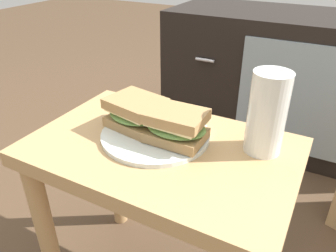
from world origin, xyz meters
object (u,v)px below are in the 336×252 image
(sandwich_front, at_px, (136,112))
(beer_glass, at_px, (267,115))
(plate, at_px, (156,134))
(sandwich_back, at_px, (176,126))
(tv_cabinet, at_px, (278,80))

(sandwich_front, xyz_separation_m, beer_glass, (0.27, 0.05, 0.04))
(plate, xyz_separation_m, sandwich_front, (-0.05, 0.01, 0.04))
(sandwich_front, xyz_separation_m, sandwich_back, (0.11, -0.01, 0.00))
(plate, relative_size, sandwich_front, 1.68)
(plate, height_order, beer_glass, beer_glass)
(tv_cabinet, xyz_separation_m, sandwich_back, (-0.04, -0.93, 0.21))
(tv_cabinet, relative_size, sandwich_front, 6.76)
(tv_cabinet, xyz_separation_m, plate, (-0.10, -0.92, 0.17))
(sandwich_front, bearing_deg, plate, -7.94)
(tv_cabinet, height_order, sandwich_front, tv_cabinet)
(tv_cabinet, distance_m, beer_glass, 0.91)
(plate, distance_m, beer_glass, 0.24)
(plate, bearing_deg, tv_cabinet, 84.10)
(beer_glass, bearing_deg, plate, -165.35)
(sandwich_back, distance_m, beer_glass, 0.18)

